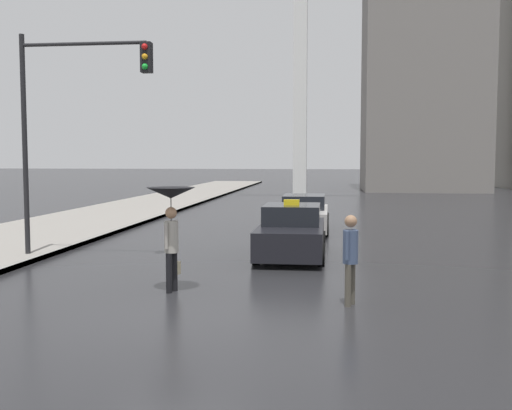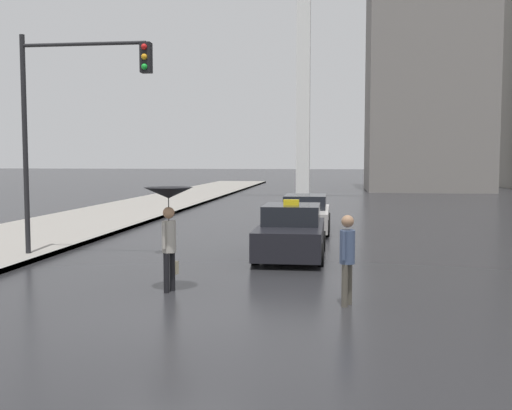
{
  "view_description": "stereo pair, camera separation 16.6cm",
  "coord_description": "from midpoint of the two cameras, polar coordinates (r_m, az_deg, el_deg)",
  "views": [
    {
      "loc": [
        2.67,
        -9.99,
        2.8
      ],
      "look_at": [
        0.49,
        7.94,
        1.4
      ],
      "focal_mm": 42.0,
      "sensor_mm": 36.0,
      "label": 1
    },
    {
      "loc": [
        2.83,
        -9.97,
        2.8
      ],
      "look_at": [
        0.49,
        7.94,
        1.4
      ],
      "focal_mm": 42.0,
      "sensor_mm": 36.0,
      "label": 2
    }
  ],
  "objects": [
    {
      "name": "pedestrian_with_umbrella",
      "position": [
        12.6,
        -7.94,
        -0.33
      ],
      "size": [
        1.02,
        1.02,
        2.21
      ],
      "rotation": [
        0.0,
        0.0,
        1.25
      ],
      "color": "black",
      "rests_on": "ground_plane"
    },
    {
      "name": "sedan_red",
      "position": [
        23.18,
        4.9,
        -0.91
      ],
      "size": [
        1.91,
        4.74,
        1.39
      ],
      "rotation": [
        0.0,
        0.0,
        3.14
      ],
      "color": "#B7B2AD",
      "rests_on": "ground_plane"
    },
    {
      "name": "building_tower_near",
      "position": [
        55.85,
        16.17,
        16.07
      ],
      "size": [
        10.15,
        8.97,
        28.44
      ],
      "color": "gray",
      "rests_on": "ground_plane"
    },
    {
      "name": "taxi",
      "position": [
        17.13,
        3.65,
        -2.68
      ],
      "size": [
        1.91,
        4.31,
        1.64
      ],
      "rotation": [
        0.0,
        0.0,
        3.14
      ],
      "color": "black",
      "rests_on": "ground_plane"
    },
    {
      "name": "monument_cross",
      "position": [
        42.06,
        4.69,
        17.08
      ],
      "size": [
        9.32,
        0.9,
        21.18
      ],
      "color": "white",
      "rests_on": "ground_plane"
    },
    {
      "name": "traffic_light",
      "position": [
        17.27,
        -16.85,
        9.18
      ],
      "size": [
        3.71,
        0.38,
        6.19
      ],
      "color": "black",
      "rests_on": "ground_plane"
    },
    {
      "name": "pedestrian_man",
      "position": [
        11.53,
        9.1,
        -4.49
      ],
      "size": [
        0.38,
        0.43,
        1.74
      ],
      "rotation": [
        0.0,
        0.0,
        -1.97
      ],
      "color": "#4C473D",
      "rests_on": "ground_plane"
    },
    {
      "name": "ground_plane",
      "position": [
        10.73,
        -7.81,
        -10.75
      ],
      "size": [
        300.0,
        300.0,
        0.0
      ],
      "primitive_type": "plane",
      "color": "#262628"
    }
  ]
}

